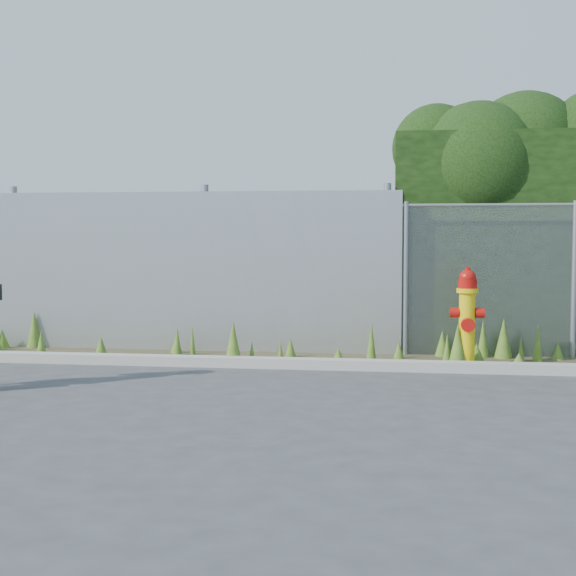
{
  "coord_description": "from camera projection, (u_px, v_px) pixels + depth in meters",
  "views": [
    {
      "loc": [
        0.98,
        -7.71,
        1.62
      ],
      "look_at": [
        -0.3,
        1.4,
        1.0
      ],
      "focal_mm": 50.0,
      "sensor_mm": 36.0,
      "label": 1
    }
  ],
  "objects": [
    {
      "name": "ground",
      "position": [
        298.0,
        399.0,
        7.87
      ],
      "size": [
        80.0,
        80.0,
        0.0
      ],
      "primitive_type": "plane",
      "color": "#3D3E40",
      "rests_on": "ground"
    },
    {
      "name": "curb",
      "position": [
        317.0,
        364.0,
        9.64
      ],
      "size": [
        16.0,
        0.22,
        0.12
      ],
      "primitive_type": "cube",
      "color": "#A49E94",
      "rests_on": "ground"
    },
    {
      "name": "weed_strip",
      "position": [
        353.0,
        350.0,
        10.27
      ],
      "size": [
        16.0,
        1.32,
        0.54
      ],
      "color": "#403924",
      "rests_on": "ground"
    },
    {
      "name": "corrugated_fence",
      "position": [
        96.0,
        271.0,
        11.21
      ],
      "size": [
        8.5,
        0.21,
        2.3
      ],
      "color": "#A3A6AA",
      "rests_on": "ground"
    },
    {
      "name": "fire_hydrant",
      "position": [
        467.0,
        319.0,
        9.67
      ],
      "size": [
        0.41,
        0.37,
        1.23
      ],
      "rotation": [
        0.0,
        0.0,
        -0.01
      ],
      "color": "yellow",
      "rests_on": "ground"
    }
  ]
}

